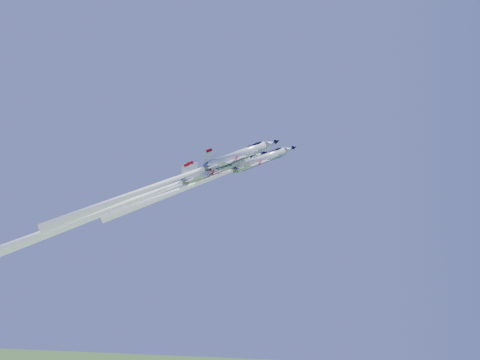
% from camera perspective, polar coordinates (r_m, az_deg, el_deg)
% --- Properties ---
extents(jet_lead, '(28.02, 15.46, 25.13)m').
position_cam_1_polar(jet_lead, '(102.30, -3.40, 0.06)').
color(jet_lead, white).
extents(jet_left, '(39.38, 21.76, 36.58)m').
position_cam_1_polar(jet_left, '(107.70, -10.04, -1.81)').
color(jet_left, white).
extents(jet_right, '(32.06, 17.70, 29.25)m').
position_cam_1_polar(jet_right, '(97.93, -7.26, 0.01)').
color(jet_right, white).
extents(jet_slot, '(40.81, 22.72, 44.24)m').
position_cam_1_polar(jet_slot, '(99.58, -14.03, -3.08)').
color(jet_slot, white).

